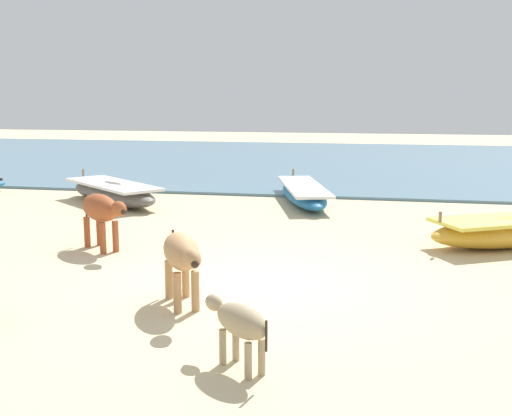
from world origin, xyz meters
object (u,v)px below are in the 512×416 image
at_px(fishing_boat_6, 113,192).
at_px(cow_adult_rust, 101,210).
at_px(calf_near_dun, 239,322).
at_px(cow_second_adult_tan, 182,255).
at_px(fishing_boat_1, 512,231).
at_px(fishing_boat_4, 303,193).

relative_size(fishing_boat_6, cow_adult_rust, 2.71).
xyz_separation_m(fishing_boat_6, calf_near_dun, (5.59, -9.34, 0.20)).
bearing_deg(cow_adult_rust, calf_near_dun, -11.60).
height_order(calf_near_dun, cow_second_adult_tan, cow_second_adult_tan).
bearing_deg(fishing_boat_1, calf_near_dun, 29.91).
distance_m(fishing_boat_1, cow_second_adult_tan, 6.84).
bearing_deg(fishing_boat_4, cow_second_adult_tan, 160.61).
relative_size(fishing_boat_1, fishing_boat_4, 0.78).
bearing_deg(cow_second_adult_tan, calf_near_dun, 4.74).
xyz_separation_m(fishing_boat_4, fishing_boat_6, (-4.94, -1.21, 0.05)).
relative_size(fishing_boat_4, fishing_boat_6, 1.21).
bearing_deg(cow_second_adult_tan, fishing_boat_1, 102.84).
distance_m(cow_adult_rust, cow_second_adult_tan, 3.68).
relative_size(fishing_boat_6, calf_near_dun, 4.08).
distance_m(fishing_boat_4, cow_second_adult_tan, 8.78).
xyz_separation_m(fishing_boat_1, cow_adult_rust, (-7.52, -1.82, 0.45)).
bearing_deg(cow_adult_rust, fishing_boat_4, 103.04).
xyz_separation_m(fishing_boat_1, fishing_boat_4, (-4.52, 4.18, -0.04)).
height_order(fishing_boat_1, fishing_boat_4, fishing_boat_1).
bearing_deg(fishing_boat_1, fishing_boat_6, -46.28).
distance_m(fishing_boat_6, calf_near_dun, 10.89).
distance_m(calf_near_dun, cow_second_adult_tan, 2.18).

